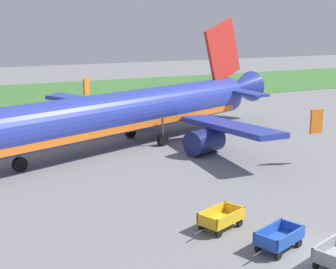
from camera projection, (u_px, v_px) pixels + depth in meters
ground_plane at (320, 255)px, 23.56m from camera, size 220.00×220.00×0.00m
grass_strip at (52, 94)px, 75.84m from camera, size 220.00×28.00×0.06m
airplane at (134, 112)px, 44.05m from camera, size 36.39×29.64×11.34m
baggage_cart_third_in_row at (279, 238)px, 23.96m from camera, size 3.59×2.18×1.07m
baggage_cart_fourth_in_row at (221, 218)px, 26.36m from camera, size 3.57×2.23×1.07m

